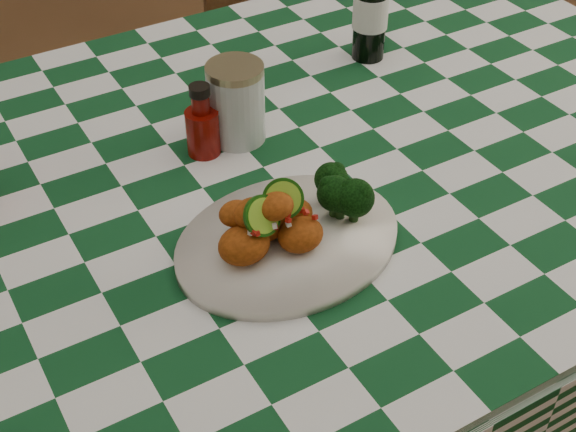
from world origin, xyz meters
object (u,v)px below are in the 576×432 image
dining_table (267,337)px  ketchup_bottle (202,120)px  beer_bottle (371,0)px  fried_chicken_pile (273,219)px  mason_jar (236,103)px  wooden_chair_right (301,85)px  plate (288,242)px

dining_table → ketchup_bottle: 0.46m
dining_table → beer_bottle: 0.64m
fried_chicken_pile → ketchup_bottle: bearing=85.4°
dining_table → beer_bottle: beer_bottle is taller
mason_jar → wooden_chair_right: bearing=51.0°
fried_chicken_pile → ketchup_bottle: (0.02, 0.26, -0.00)m
ketchup_bottle → wooden_chair_right: 0.90m
dining_table → wooden_chair_right: 0.83m
plate → fried_chicken_pile: 0.06m
ketchup_bottle → mason_jar: (0.06, 0.01, 0.01)m
ketchup_bottle → fried_chicken_pile: bearing=-94.6°
ketchup_bottle → mason_jar: bearing=8.2°
mason_jar → fried_chicken_pile: bearing=-107.6°
ketchup_bottle → beer_bottle: size_ratio=0.53×
fried_chicken_pile → wooden_chair_right: (0.56, 0.85, -0.41)m
mason_jar → dining_table: bearing=-92.1°
mason_jar → wooden_chair_right: 0.86m
fried_chicken_pile → wooden_chair_right: fried_chicken_pile is taller
mason_jar → wooden_chair_right: (0.47, 0.58, -0.41)m
fried_chicken_pile → plate: bearing=0.0°
plate → mason_jar: size_ratio=2.47×
ketchup_bottle → plate: bearing=-89.6°
plate → wooden_chair_right: size_ratio=0.37×
dining_table → fried_chicken_pile: fried_chicken_pile is taller
dining_table → ketchup_bottle: size_ratio=13.96×
ketchup_bottle → beer_bottle: bearing=17.1°
plate → beer_bottle: bearing=44.0°
plate → wooden_chair_right: (0.53, 0.85, -0.36)m
fried_chicken_pile → beer_bottle: 0.56m
wooden_chair_right → beer_bottle: bearing=-94.9°
ketchup_bottle → dining_table: bearing=-53.4°
dining_table → mason_jar: mason_jar is taller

